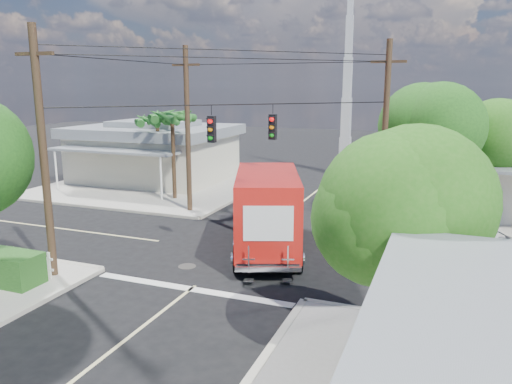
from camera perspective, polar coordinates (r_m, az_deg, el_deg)
The scene contains 15 objects.
ground at distance 21.48m, azimuth -1.94°, elevation -6.80°, with size 120.00×120.00×0.00m, color black.
sidewalk_ne at distance 30.48m, azimuth 25.99°, elevation -2.19°, with size 14.12×14.12×0.14m.
sidewalk_nw at distance 35.74m, azimuth -11.20°, elevation 0.79°, with size 14.12×14.12×0.14m.
road_markings at distance 20.21m, azimuth -3.59°, elevation -8.05°, with size 32.00×32.00×0.01m.
building_nw at distance 37.31m, azimuth -11.51°, elevation 4.60°, with size 10.80×10.20×4.30m.
radio_tower at distance 39.41m, azimuth 10.33°, elevation 10.04°, with size 0.80×0.80×17.00m.
tree_ne_front at distance 25.54m, azimuth 19.43°, elevation 6.51°, with size 4.21×4.14×6.66m.
tree_ne_back at distance 27.83m, azimuth 24.88°, elevation 5.29°, with size 3.77×3.66×5.82m.
tree_se at distance 11.84m, azimuth 15.71°, elevation -2.67°, with size 3.67×3.54×5.62m.
palm_nw_front at distance 30.47m, azimuth -9.57°, elevation 8.36°, with size 3.01×3.08×5.59m.
palm_nw_back at distance 32.82m, azimuth -11.24°, elevation 7.91°, with size 3.01×3.08×5.19m.
utility_poles at distance 22.54m, azimuth -4.15°, elevation 6.27°, with size 12.00×10.68×9.00m.
vending_boxes at distance 25.70m, azimuth 17.17°, elevation -2.55°, with size 1.90×0.50×1.10m.
delivery_truck at distance 21.25m, azimuth 1.26°, elevation -2.05°, with size 5.01×8.31×3.47m.
parked_car at distance 21.19m, azimuth 25.03°, elevation -6.03°, with size 2.59×5.62×1.56m, color silver.
Camera 1 is at (8.00, -18.67, 6.98)m, focal length 35.00 mm.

